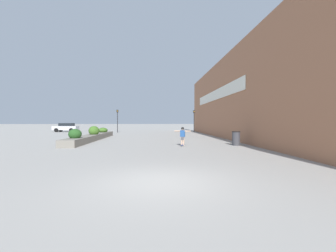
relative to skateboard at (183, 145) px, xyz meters
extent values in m
plane|color=gray|center=(-1.93, -9.92, -0.07)|extent=(300.00, 300.00, 0.00)
cube|color=#9E6647|center=(5.70, 5.91, 4.40)|extent=(0.60, 39.37, 8.94)
cube|color=silver|center=(5.36, 10.61, 5.05)|extent=(0.06, 18.74, 1.20)
cube|color=slate|center=(-8.36, 6.26, 0.21)|extent=(1.28, 14.21, 0.55)
ellipsoid|color=#234C1E|center=(-8.43, 1.32, 0.80)|extent=(1.01, 1.00, 0.84)
ellipsoid|color=#3D6623|center=(-8.31, 6.36, 0.85)|extent=(1.06, 1.16, 0.97)
ellipsoid|color=#3D6623|center=(-8.42, 10.82, 0.72)|extent=(1.10, 1.31, 0.64)
cube|color=navy|center=(0.00, 0.00, 0.02)|extent=(0.41, 0.69, 0.01)
cylinder|color=beige|center=(0.02, 0.25, -0.04)|extent=(0.07, 0.08, 0.06)
cylinder|color=beige|center=(0.16, 0.19, -0.04)|extent=(0.07, 0.08, 0.06)
cylinder|color=beige|center=(-0.16, -0.19, -0.04)|extent=(0.07, 0.08, 0.06)
cylinder|color=beige|center=(-0.02, -0.25, -0.04)|extent=(0.07, 0.08, 0.06)
cylinder|color=tan|center=(-0.07, 0.03, 0.34)|extent=(0.15, 0.15, 0.62)
cylinder|color=tan|center=(0.07, -0.03, 0.34)|extent=(0.15, 0.15, 0.62)
cube|color=#4C4C51|center=(0.00, 0.00, 0.54)|extent=(0.28, 0.25, 0.22)
cube|color=#234C8C|center=(0.00, 0.00, 0.89)|extent=(0.39, 0.29, 0.49)
cylinder|color=tan|center=(-0.38, 0.15, 1.08)|extent=(0.46, 0.24, 0.08)
cylinder|color=tan|center=(0.38, -0.15, 1.08)|extent=(0.46, 0.24, 0.08)
sphere|color=tan|center=(0.00, 0.00, 1.24)|extent=(0.20, 0.20, 0.20)
sphere|color=black|center=(0.00, 0.00, 1.27)|extent=(0.23, 0.23, 0.23)
cylinder|color=#38383D|center=(4.25, 0.32, 0.45)|extent=(0.60, 0.60, 1.05)
cylinder|color=black|center=(4.25, 0.32, 1.00)|extent=(0.63, 0.63, 0.05)
cube|color=slate|center=(15.42, 24.89, 0.55)|extent=(4.57, 1.94, 0.61)
cube|color=black|center=(15.60, 24.89, 1.15)|extent=(2.51, 1.71, 0.59)
cylinder|color=black|center=(14.01, 23.97, 0.25)|extent=(0.64, 0.22, 0.64)
cylinder|color=black|center=(14.01, 25.82, 0.25)|extent=(0.64, 0.22, 0.64)
cylinder|color=black|center=(16.84, 23.97, 0.25)|extent=(0.64, 0.22, 0.64)
cylinder|color=black|center=(16.84, 25.82, 0.25)|extent=(0.64, 0.22, 0.64)
cube|color=#BCBCC1|center=(-17.98, 24.02, 0.63)|extent=(4.09, 1.90, 0.69)
cube|color=black|center=(-17.81, 24.02, 1.23)|extent=(2.25, 1.68, 0.52)
cylinder|color=black|center=(-19.25, 23.11, 0.28)|extent=(0.70, 0.22, 0.70)
cylinder|color=black|center=(-19.25, 24.92, 0.28)|extent=(0.70, 0.22, 0.70)
cylinder|color=black|center=(-16.71, 23.11, 0.28)|extent=(0.70, 0.22, 0.70)
cylinder|color=black|center=(-16.71, 24.92, 0.28)|extent=(0.70, 0.22, 0.70)
cylinder|color=black|center=(-8.36, 20.99, 1.61)|extent=(0.11, 0.11, 3.37)
cube|color=black|center=(-8.36, 20.99, 3.53)|extent=(0.28, 0.20, 0.45)
sphere|color=#2D2823|center=(-8.36, 20.87, 3.68)|extent=(0.15, 0.15, 0.15)
sphere|color=orange|center=(-8.36, 20.87, 3.53)|extent=(0.15, 0.15, 0.15)
sphere|color=#2D2823|center=(-8.36, 20.87, 3.38)|extent=(0.15, 0.15, 0.15)
cylinder|color=black|center=(4.50, 20.83, 1.58)|extent=(0.11, 0.11, 3.30)
cube|color=black|center=(4.50, 20.83, 3.45)|extent=(0.28, 0.20, 0.45)
sphere|color=#2D2823|center=(4.50, 20.71, 3.60)|extent=(0.15, 0.15, 0.15)
sphere|color=orange|center=(4.50, 20.71, 3.45)|extent=(0.15, 0.15, 0.15)
sphere|color=#2D2823|center=(4.50, 20.71, 3.30)|extent=(0.15, 0.15, 0.15)
camera|label=1|loc=(-2.07, -16.86, 1.82)|focal=24.00mm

